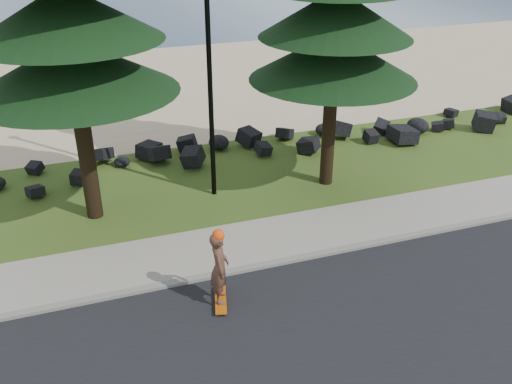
% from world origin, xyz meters
% --- Properties ---
extents(ground, '(160.00, 160.00, 0.00)m').
position_xyz_m(ground, '(0.00, 0.00, 0.00)').
color(ground, '#36551A').
rests_on(ground, ground).
extents(road, '(160.00, 7.00, 0.02)m').
position_xyz_m(road, '(0.00, -4.50, 0.01)').
color(road, black).
rests_on(road, ground).
extents(kerb, '(160.00, 0.20, 0.10)m').
position_xyz_m(kerb, '(0.00, -0.90, 0.05)').
color(kerb, gray).
rests_on(kerb, ground).
extents(sidewalk, '(160.00, 2.00, 0.08)m').
position_xyz_m(sidewalk, '(0.00, 0.20, 0.04)').
color(sidewalk, gray).
rests_on(sidewalk, ground).
extents(beach_sand, '(160.00, 15.00, 0.01)m').
position_xyz_m(beach_sand, '(0.00, 14.50, 0.01)').
color(beach_sand, '#CCAB88').
rests_on(beach_sand, ground).
extents(seawall_boulders, '(60.00, 2.40, 1.10)m').
position_xyz_m(seawall_boulders, '(0.00, 5.60, 0.00)').
color(seawall_boulders, black).
rests_on(seawall_boulders, ground).
extents(lamp_post, '(0.25, 0.14, 8.14)m').
position_xyz_m(lamp_post, '(0.00, 3.20, 4.13)').
color(lamp_post, black).
rests_on(lamp_post, ground).
extents(skateboarder, '(0.54, 1.03, 1.87)m').
position_xyz_m(skateboarder, '(-1.24, -1.88, 0.94)').
color(skateboarder, '#BB520B').
rests_on(skateboarder, ground).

